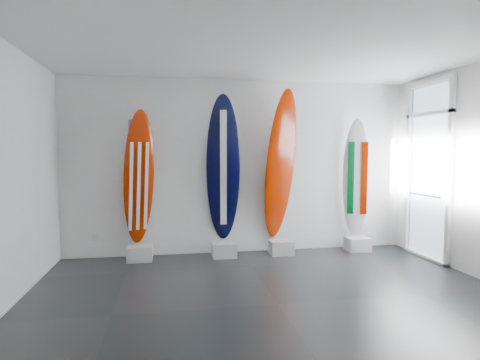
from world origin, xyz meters
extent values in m
plane|color=black|center=(0.00, 0.00, 0.00)|extent=(6.00, 6.00, 0.00)
plane|color=white|center=(0.00, 0.00, 3.00)|extent=(6.00, 6.00, 0.00)
plane|color=white|center=(0.00, 2.50, 1.50)|extent=(6.00, 0.00, 6.00)
plane|color=white|center=(0.00, -2.50, 1.50)|extent=(6.00, 0.00, 6.00)
cube|color=silver|center=(-1.71, 2.18, 0.12)|extent=(0.40, 0.30, 0.24)
ellipsoid|color=#8E1800|center=(-1.71, 2.28, 1.34)|extent=(0.61, 0.55, 2.20)
cube|color=silver|center=(-0.33, 2.18, 0.12)|extent=(0.40, 0.30, 0.24)
ellipsoid|color=black|center=(-0.33, 2.28, 1.47)|extent=(0.62, 0.56, 2.47)
cube|color=silver|center=(0.66, 2.18, 0.12)|extent=(0.40, 0.30, 0.24)
ellipsoid|color=#8E1800|center=(0.66, 2.28, 1.53)|extent=(0.73, 0.68, 2.59)
cube|color=silver|center=(2.07, 2.18, 0.12)|extent=(0.40, 0.30, 0.24)
ellipsoid|color=white|center=(2.07, 2.28, 1.29)|extent=(0.50, 0.32, 2.11)
cube|color=silver|center=(-2.45, 2.48, 0.35)|extent=(0.09, 0.02, 0.13)
camera|label=1|loc=(-1.21, -4.36, 1.76)|focal=29.87mm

